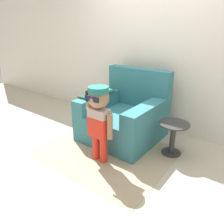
# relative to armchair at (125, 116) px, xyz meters

# --- Properties ---
(ground_plane) EXTENTS (10.00, 10.00, 0.00)m
(ground_plane) POSITION_rel_armchair_xyz_m (0.16, -0.02, -0.33)
(ground_plane) COLOR #BCB29E
(wall_back) EXTENTS (10.00, 0.05, 2.60)m
(wall_back) POSITION_rel_armchair_xyz_m (0.16, 0.64, 0.97)
(wall_back) COLOR silver
(wall_back) RESTS_ON ground_plane
(armchair) EXTENTS (1.06, 1.04, 1.00)m
(armchair) POSITION_rel_armchair_xyz_m (0.00, 0.00, 0.00)
(armchair) COLOR teal
(armchair) RESTS_ON ground_plane
(person_child) EXTENTS (0.39, 0.29, 0.96)m
(person_child) POSITION_rel_armchair_xyz_m (0.13, -0.73, 0.31)
(person_child) COLOR red
(person_child) RESTS_ON ground_plane
(side_table) EXTENTS (0.39, 0.39, 0.44)m
(side_table) POSITION_rel_armchair_xyz_m (0.79, -0.04, -0.06)
(side_table) COLOR #333333
(side_table) RESTS_ON ground_plane
(rug) EXTENTS (1.69, 1.36, 0.01)m
(rug) POSITION_rel_armchair_xyz_m (0.06, -0.53, -0.33)
(rug) COLOR tan
(rug) RESTS_ON ground_plane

